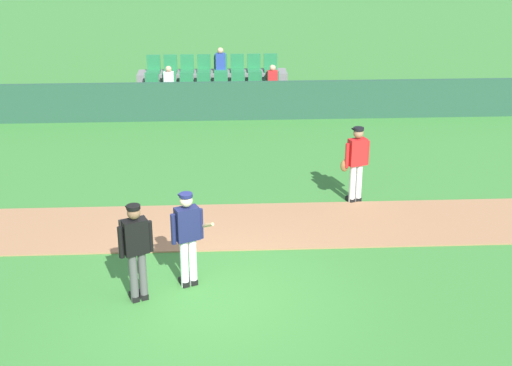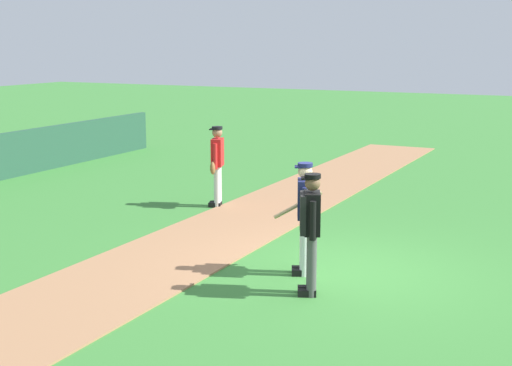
% 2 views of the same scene
% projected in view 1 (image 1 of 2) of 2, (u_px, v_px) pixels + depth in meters
% --- Properties ---
extents(ground_plane, '(80.00, 80.00, 0.00)m').
position_uv_depth(ground_plane, '(209.00, 299.00, 12.04)').
color(ground_plane, '#387A33').
extents(infield_dirt_path, '(28.00, 2.22, 0.03)m').
position_uv_depth(infield_dirt_path, '(210.00, 226.00, 14.68)').
color(infield_dirt_path, '#9E704C').
rests_on(infield_dirt_path, ground).
extents(dugout_fence, '(20.00, 0.16, 1.20)m').
position_uv_depth(dugout_fence, '(212.00, 101.00, 21.65)').
color(dugout_fence, '#234C38').
rests_on(dugout_fence, ground).
extents(stadium_bleachers, '(5.00, 2.10, 1.90)m').
position_uv_depth(stadium_bleachers, '(213.00, 93.00, 23.03)').
color(stadium_bleachers, slate).
rests_on(stadium_bleachers, ground).
extents(batter_navy_jersey, '(0.75, 0.69, 1.76)m').
position_uv_depth(batter_navy_jersey, '(188.00, 236.00, 12.11)').
color(batter_navy_jersey, white).
rests_on(batter_navy_jersey, ground).
extents(umpire_home_plate, '(0.55, 0.43, 1.76)m').
position_uv_depth(umpire_home_plate, '(136.00, 247.00, 11.65)').
color(umpire_home_plate, '#4C4C4C').
rests_on(umpire_home_plate, ground).
extents(runner_red_jersey, '(0.67, 0.39, 1.76)m').
position_uv_depth(runner_red_jersey, '(356.00, 162.00, 15.55)').
color(runner_red_jersey, silver).
rests_on(runner_red_jersey, ground).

